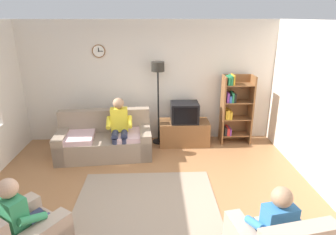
# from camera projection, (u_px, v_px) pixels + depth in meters

# --- Properties ---
(ground_plane) EXTENTS (12.00, 12.00, 0.00)m
(ground_plane) POSITION_uv_depth(u_px,v_px,m) (148.00, 206.00, 4.36)
(ground_plane) COLOR #9E6B42
(back_wall_assembly) EXTENTS (6.20, 0.17, 2.70)m
(back_wall_assembly) POSITION_uv_depth(u_px,v_px,m) (150.00, 82.00, 6.41)
(back_wall_assembly) COLOR silver
(back_wall_assembly) RESTS_ON ground_plane
(couch) EXTENTS (1.96, 1.03, 0.90)m
(couch) POSITION_uv_depth(u_px,v_px,m) (105.00, 141.00, 5.88)
(couch) COLOR gray
(couch) RESTS_ON ground_plane
(tv_stand) EXTENTS (1.10, 0.56, 0.54)m
(tv_stand) POSITION_uv_depth(u_px,v_px,m) (184.00, 132.00, 6.42)
(tv_stand) COLOR brown
(tv_stand) RESTS_ON ground_plane
(tv) EXTENTS (0.60, 0.49, 0.44)m
(tv) POSITION_uv_depth(u_px,v_px,m) (185.00, 112.00, 6.23)
(tv) COLOR black
(tv) RESTS_ON tv_stand
(bookshelf) EXTENTS (0.68, 0.36, 1.58)m
(bookshelf) POSITION_uv_depth(u_px,v_px,m) (234.00, 108.00, 6.35)
(bookshelf) COLOR brown
(bookshelf) RESTS_ON ground_plane
(floor_lamp) EXTENTS (0.28, 0.28, 1.85)m
(floor_lamp) POSITION_uv_depth(u_px,v_px,m) (158.00, 80.00, 6.09)
(floor_lamp) COLOR black
(floor_lamp) RESTS_ON ground_plane
(area_rug) EXTENTS (2.20, 1.70, 0.01)m
(area_rug) POSITION_uv_depth(u_px,v_px,m) (146.00, 201.00, 4.46)
(area_rug) COLOR gray
(area_rug) RESTS_ON ground_plane
(person_on_couch) EXTENTS (0.53, 0.56, 1.24)m
(person_on_couch) POSITION_uv_depth(u_px,v_px,m) (119.00, 125.00, 5.66)
(person_on_couch) COLOR yellow
(person_on_couch) RESTS_ON ground_plane
(person_in_left_armchair) EXTENTS (0.61, 0.64, 1.12)m
(person_in_left_armchair) POSITION_uv_depth(u_px,v_px,m) (22.00, 215.00, 3.25)
(person_in_left_armchair) COLOR #338C59
(person_in_left_armchair) RESTS_ON ground_plane
(person_in_right_armchair) EXTENTS (0.56, 0.58, 1.12)m
(person_in_right_armchair) POSITION_uv_depth(u_px,v_px,m) (272.00, 224.00, 3.11)
(person_in_right_armchair) COLOR #3372B2
(person_in_right_armchair) RESTS_ON ground_plane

